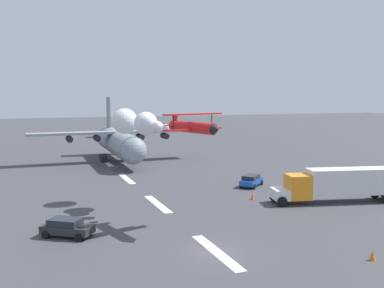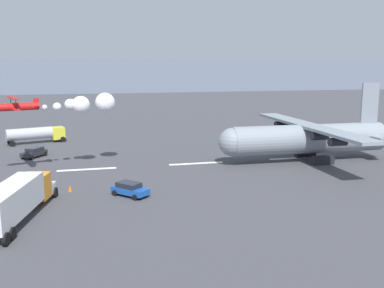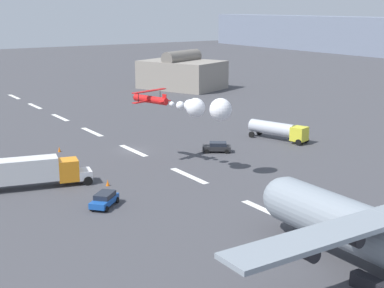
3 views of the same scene
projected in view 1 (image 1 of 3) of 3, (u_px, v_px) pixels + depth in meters
ground_plane at (217, 252)px, 32.15m from camera, size 440.00×440.00×0.00m
runway_stripe_4 at (217, 252)px, 32.15m from camera, size 8.00×0.90×0.01m
runway_stripe_5 at (158, 204)px, 46.54m from camera, size 8.00×0.90×0.01m
runway_stripe_6 at (126, 179)px, 60.93m from camera, size 8.00×0.90×0.01m
runway_stripe_7 at (107, 163)px, 75.32m from camera, size 8.00×0.90×0.01m
cargo_transport_plane at (120, 143)px, 75.58m from camera, size 25.61×30.89×11.49m
stunt_biplane_red at (143, 123)px, 44.59m from camera, size 16.45×7.97×2.80m
semi_truck_orange at (341, 183)px, 47.22m from camera, size 6.07×14.49×3.70m
followme_car_yellow at (251, 180)px, 55.55m from camera, size 4.15×4.35×1.52m
airport_staff_sedan at (67, 227)px, 35.58m from camera, size 3.90×4.48×1.52m
traffic_cone_near at (372, 255)px, 30.46m from camera, size 0.44×0.44×0.75m
traffic_cone_far at (253, 196)px, 48.43m from camera, size 0.44×0.44×0.75m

